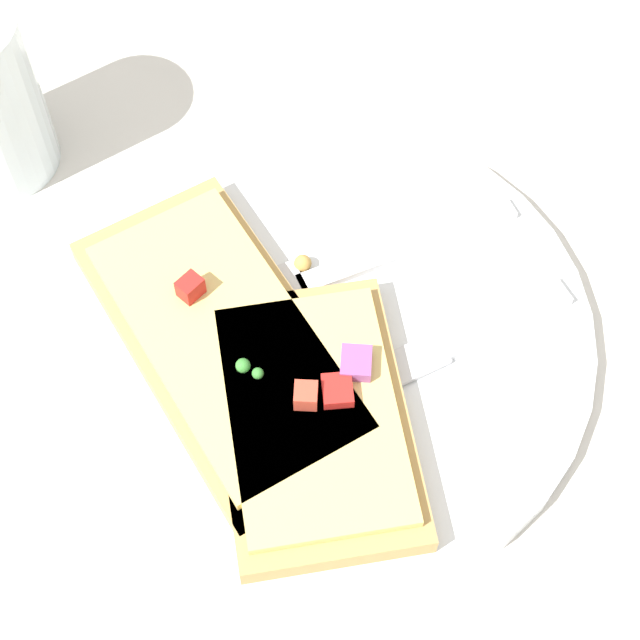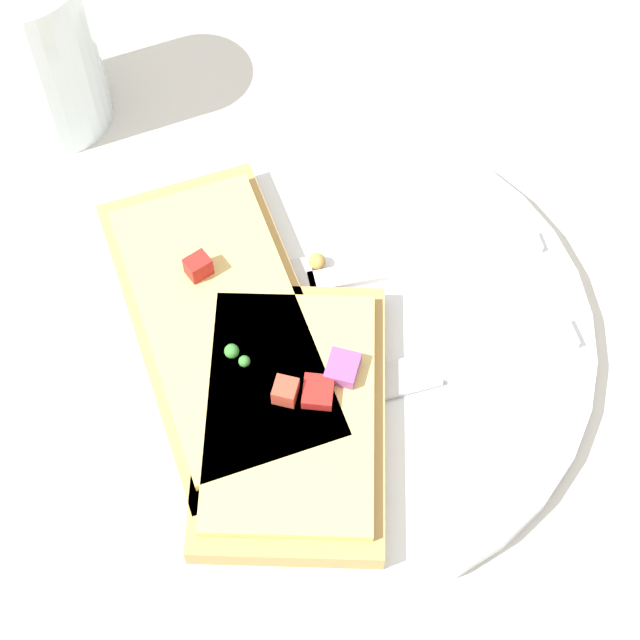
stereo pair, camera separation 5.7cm
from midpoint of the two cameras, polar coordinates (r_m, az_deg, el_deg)
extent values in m
plane|color=beige|center=(0.58, 2.76, -1.33)|extent=(4.00, 4.00, 0.00)
cylinder|color=white|center=(0.58, 2.78, -1.04)|extent=(0.30, 0.30, 0.01)
cube|color=silver|center=(0.60, 8.35, 2.85)|extent=(0.11, 0.09, 0.01)
cube|color=silver|center=(0.58, -0.31, 1.27)|extent=(0.06, 0.05, 0.01)
cube|color=silver|center=(0.59, -4.37, 1.44)|extent=(0.03, 0.02, 0.00)
cube|color=silver|center=(0.58, -4.25, 0.85)|extent=(0.03, 0.02, 0.00)
cube|color=silver|center=(0.58, -4.12, 0.25)|extent=(0.03, 0.02, 0.00)
cube|color=silver|center=(0.57, -4.00, -0.36)|extent=(0.03, 0.02, 0.00)
cube|color=silver|center=(0.58, 12.65, -1.86)|extent=(0.07, 0.06, 0.01)
cube|color=silver|center=(0.55, 3.01, -4.42)|extent=(0.12, 0.08, 0.00)
cube|color=tan|center=(0.57, -2.29, -0.74)|extent=(0.17, 0.21, 0.01)
cube|color=#E0C16B|center=(0.56, -2.32, -0.23)|extent=(0.15, 0.19, 0.01)
sphere|color=#388433|center=(0.54, -1.08, -2.48)|extent=(0.01, 0.01, 0.01)
cube|color=red|center=(0.56, -3.69, 2.63)|extent=(0.01, 0.01, 0.01)
cube|color=#D14733|center=(0.53, 1.20, -4.08)|extent=(0.02, 0.02, 0.01)
cube|color=tan|center=(0.54, 1.44, -5.53)|extent=(0.18, 0.17, 0.01)
cube|color=#E0C16B|center=(0.53, 1.46, -5.08)|extent=(0.15, 0.15, 0.01)
cube|color=#934C8E|center=(0.54, 4.22, -2.83)|extent=(0.02, 0.02, 0.01)
sphere|color=#388433|center=(0.54, -1.77, -1.93)|extent=(0.01, 0.01, 0.01)
cube|color=red|center=(0.53, 2.94, -4.12)|extent=(0.02, 0.02, 0.01)
sphere|color=tan|center=(0.59, 2.57, 2.90)|extent=(0.01, 0.01, 0.01)
sphere|color=#AF7956|center=(0.57, 1.61, -0.25)|extent=(0.01, 0.01, 0.01)
cylinder|color=silver|center=(0.65, -12.38, 13.64)|extent=(0.07, 0.07, 0.11)
camera|label=1|loc=(0.03, -87.13, 4.89)|focal=60.00mm
camera|label=2|loc=(0.03, 92.87, -4.89)|focal=60.00mm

